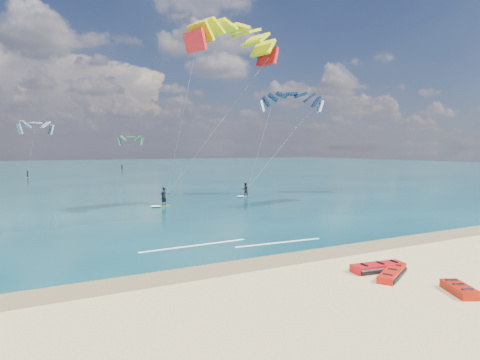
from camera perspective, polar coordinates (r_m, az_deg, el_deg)
name	(u,v)px	position (r m, az deg, el deg)	size (l,w,h in m)	color
ground	(93,195)	(56.73, -19.06, -1.95)	(320.00, 320.00, 0.00)	tan
wet_sand_strip	(225,268)	(21.68, -2.01, -11.64)	(320.00, 2.40, 0.01)	brown
sea	(48,171)	(120.14, -24.20, 1.10)	(320.00, 200.00, 0.04)	#0A2E38
packed_kite_left	(392,277)	(21.43, 19.60, -12.10)	(2.93, 1.02, 0.37)	red
packed_kite_mid	(378,271)	(22.18, 17.91, -11.49)	(2.92, 1.21, 0.44)	red
packed_kite_right	(460,294)	(20.23, 27.23, -13.31)	(2.05, 1.12, 0.41)	#B21707
kitesurfer_main	(198,113)	(40.68, -5.65, 8.87)	(11.93, 11.17, 18.19)	#97CA17
kitesurfer_far	(270,137)	(51.62, 4.00, 5.70)	(10.75, 6.26, 13.81)	yellow
shoreline_foam	(234,244)	(26.58, -0.78, -8.55)	(11.41, 2.38, 0.01)	white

